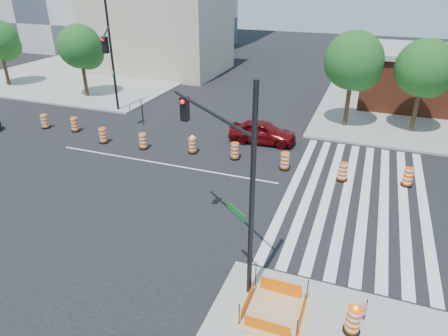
# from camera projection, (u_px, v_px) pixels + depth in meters

# --- Properties ---
(ground) EXTENTS (120.00, 120.00, 0.00)m
(ground) POSITION_uv_depth(u_px,v_px,m) (162.00, 164.00, 23.50)
(ground) COLOR black
(ground) RESTS_ON ground
(sidewalk_nw) EXTENTS (22.00, 22.00, 0.15)m
(sidewalk_nw) POSITION_uv_depth(u_px,v_px,m) (96.00, 73.00, 44.25)
(sidewalk_nw) COLOR gray
(sidewalk_nw) RESTS_ON ground
(crosswalk_east) EXTENTS (6.75, 13.50, 0.01)m
(crosswalk_east) POSITION_uv_depth(u_px,v_px,m) (355.00, 197.00, 20.05)
(crosswalk_east) COLOR silver
(crosswalk_east) RESTS_ON ground
(lane_centerline) EXTENTS (14.00, 0.12, 0.01)m
(lane_centerline) POSITION_uv_depth(u_px,v_px,m) (162.00, 164.00, 23.50)
(lane_centerline) COLOR silver
(lane_centerline) RESTS_ON ground
(excavation_pit) EXTENTS (2.20, 2.20, 0.90)m
(excavation_pit) POSITION_uv_depth(u_px,v_px,m) (274.00, 311.00, 13.01)
(excavation_pit) COLOR tan
(excavation_pit) RESTS_ON ground
(beige_midrise) EXTENTS (14.00, 10.00, 10.00)m
(beige_midrise) POSITION_uv_depth(u_px,v_px,m) (159.00, 24.00, 43.55)
(beige_midrise) COLOR #BAAE8E
(beige_midrise) RESTS_ON ground
(red_coupe) EXTENTS (4.43, 1.93, 1.49)m
(red_coupe) POSITION_uv_depth(u_px,v_px,m) (262.00, 132.00, 26.11)
(red_coupe) COLOR #5D070A
(red_coupe) RESTS_ON ground
(signal_pole_se) EXTENTS (4.42, 3.69, 7.45)m
(signal_pole_se) POSITION_uv_depth(u_px,v_px,m) (227.00, 161.00, 13.13)
(signal_pole_se) COLOR black
(signal_pole_se) RESTS_ON ground
(signal_pole_nw) EXTENTS (3.45, 5.32, 8.22)m
(signal_pole_nw) POSITION_uv_depth(u_px,v_px,m) (110.00, 51.00, 28.69)
(signal_pole_nw) COLOR black
(signal_pole_nw) RESTS_ON ground
(pit_drum) EXTENTS (0.54, 0.54, 1.06)m
(pit_drum) POSITION_uv_depth(u_px,v_px,m) (353.00, 321.00, 12.16)
(pit_drum) COLOR black
(pit_drum) RESTS_ON ground
(barricade) EXTENTS (0.60, 0.52, 0.89)m
(barricade) POSITION_uv_depth(u_px,v_px,m) (357.00, 312.00, 12.43)
(barricade) COLOR #F14E05
(barricade) RESTS_ON ground
(tree_north_a) EXTENTS (3.67, 3.66, 6.23)m
(tree_north_a) POSITION_uv_depth(u_px,v_px,m) (0.00, 42.00, 37.59)
(tree_north_a) COLOR #382314
(tree_north_a) RESTS_ON ground
(tree_north_b) EXTENTS (3.71, 3.70, 6.29)m
(tree_north_b) POSITION_uv_depth(u_px,v_px,m) (81.00, 49.00, 34.13)
(tree_north_b) COLOR #382314
(tree_north_b) RESTS_ON ground
(tree_north_c) EXTENTS (3.97, 3.97, 6.75)m
(tree_north_c) POSITION_uv_depth(u_px,v_px,m) (354.00, 64.00, 27.11)
(tree_north_c) COLOR #382314
(tree_north_c) RESTS_ON ground
(tree_north_d) EXTENTS (3.77, 3.77, 6.41)m
(tree_north_d) POSITION_uv_depth(u_px,v_px,m) (425.00, 71.00, 26.12)
(tree_north_d) COLOR #382314
(tree_north_d) RESTS_ON ground
(median_drum_0) EXTENTS (0.60, 0.60, 1.02)m
(median_drum_0) POSITION_uv_depth(u_px,v_px,m) (45.00, 122.00, 28.64)
(median_drum_0) COLOR black
(median_drum_0) RESTS_ON ground
(median_drum_1) EXTENTS (0.60, 0.60, 1.02)m
(median_drum_1) POSITION_uv_depth(u_px,v_px,m) (75.00, 125.00, 28.05)
(median_drum_1) COLOR black
(median_drum_1) RESTS_ON ground
(median_drum_2) EXTENTS (0.60, 0.60, 1.02)m
(median_drum_2) POSITION_uv_depth(u_px,v_px,m) (103.00, 136.00, 26.19)
(median_drum_2) COLOR black
(median_drum_2) RESTS_ON ground
(median_drum_3) EXTENTS (0.60, 0.60, 1.02)m
(median_drum_3) POSITION_uv_depth(u_px,v_px,m) (143.00, 142.00, 25.31)
(median_drum_3) COLOR black
(median_drum_3) RESTS_ON ground
(median_drum_4) EXTENTS (0.60, 0.60, 1.18)m
(median_drum_4) POSITION_uv_depth(u_px,v_px,m) (193.00, 146.00, 24.71)
(median_drum_4) COLOR black
(median_drum_4) RESTS_ON ground
(median_drum_5) EXTENTS (0.60, 0.60, 1.02)m
(median_drum_5) POSITION_uv_depth(u_px,v_px,m) (235.00, 152.00, 23.91)
(median_drum_5) COLOR black
(median_drum_5) RESTS_ON ground
(median_drum_6) EXTENTS (0.60, 0.60, 1.02)m
(median_drum_6) POSITION_uv_depth(u_px,v_px,m) (285.00, 162.00, 22.64)
(median_drum_6) COLOR black
(median_drum_6) RESTS_ON ground
(median_drum_7) EXTENTS (0.60, 0.60, 1.02)m
(median_drum_7) POSITION_uv_depth(u_px,v_px,m) (343.00, 172.00, 21.43)
(median_drum_7) COLOR black
(median_drum_7) RESTS_ON ground
(median_drum_8) EXTENTS (0.60, 0.60, 1.02)m
(median_drum_8) POSITION_uv_depth(u_px,v_px,m) (408.00, 178.00, 20.88)
(median_drum_8) COLOR black
(median_drum_8) RESTS_ON ground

